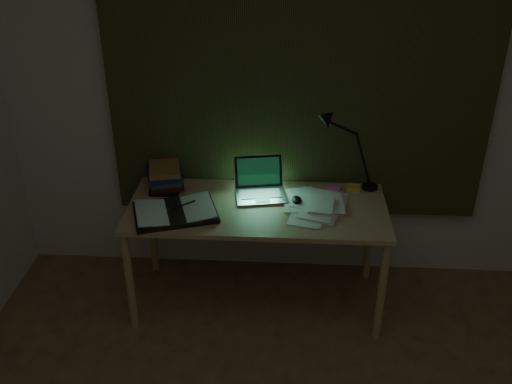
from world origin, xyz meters
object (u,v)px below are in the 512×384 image
loose_papers (313,205)px  open_textbook (175,211)px  laptop (261,182)px  book_stack (166,177)px  desk (257,255)px  desk_lamp (374,149)px

loose_papers → open_textbook: bearing=-169.9°
laptop → loose_papers: bearing=-26.3°
book_stack → desk: bearing=-18.4°
open_textbook → book_stack: bearing=91.9°
laptop → desk_lamp: size_ratio=0.64×
book_stack → loose_papers: size_ratio=0.72×
desk → open_textbook: open_textbook is taller
open_textbook → book_stack: book_stack is taller
loose_papers → desk_lamp: bearing=34.7°
open_textbook → loose_papers: bearing=-8.0°
desk → book_stack: 0.71m
desk_lamp → book_stack: bearing=-173.7°
desk → loose_papers: bearing=3.2°
desk → book_stack: book_stack is taller
laptop → loose_papers: (0.30, -0.08, -0.09)m
laptop → book_stack: size_ratio=1.41×
desk → open_textbook: (-0.44, -0.12, 0.35)m
book_stack → desk_lamp: size_ratio=0.45×
laptop → loose_papers: size_ratio=1.02×
desk → desk_lamp: (0.65, 0.25, 0.59)m
desk_lamp → loose_papers: bearing=-142.3°
desk → desk_lamp: desk_lamp is taller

